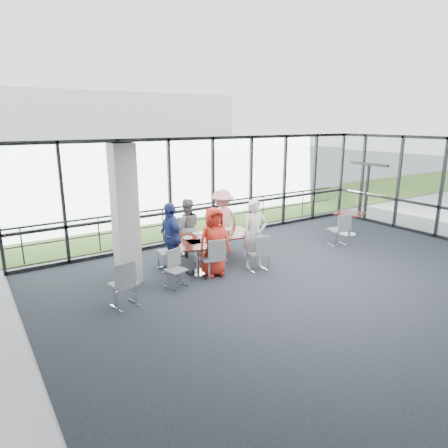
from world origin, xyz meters
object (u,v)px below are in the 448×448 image
chair_spare_la (124,284)px  chair_spare_r (337,230)px  structural_column (125,215)px  diner_end (170,237)px  diner_near_left (214,241)px  chair_spare_lb (176,270)px  diner_far_right (222,220)px  main_table (218,239)px  chair_main_nl (211,258)px  chair_main_end (168,251)px  chair_main_fl (189,236)px  chair_main_nr (257,253)px  side_table_right (349,216)px  chair_main_fr (220,234)px  diner_far_left (187,228)px  diner_near_right (255,234)px  side_table_left (197,249)px

chair_spare_la → chair_spare_r: chair_spare_la is taller
structural_column → diner_end: structural_column is taller
diner_end → diner_near_left: bearing=40.5°
chair_spare_lb → diner_far_right: bearing=-157.4°
main_table → chair_spare_r: 3.89m
diner_end → chair_main_nl: size_ratio=1.85×
main_table → chair_main_end: (-1.36, 0.18, -0.15)m
chair_spare_lb → chair_spare_r: bearing=168.7°
structural_column → chair_main_fl: size_ratio=3.24×
diner_end → chair_main_nr: size_ratio=1.94×
side_table_right → chair_spare_la: 8.09m
chair_main_fr → structural_column: bearing=8.9°
structural_column → chair_spare_r: 6.43m
chair_main_nl → chair_main_fr: bearing=64.9°
structural_column → diner_end: 1.37m
diner_far_left → chair_spare_la: 3.34m
chair_main_nl → chair_spare_lb: bearing=-160.3°
diner_far_left → chair_main_fl: (0.16, 0.15, -0.31)m
diner_end → chair_main_nr: bearing=56.6°
chair_spare_r → diner_far_left: bearing=175.2°
diner_end → chair_main_nl: bearing=31.9°
chair_spare_lb → chair_main_nr: bearing=163.2°
diner_near_left → chair_spare_la: bearing=-163.3°
structural_column → diner_far_left: size_ratio=1.99×
diner_far_right → chair_main_nr: diner_far_right is taller
chair_main_fr → chair_spare_r: bearing=146.3°
main_table → chair_main_nr: chair_main_nr is taller
diner_near_right → diner_end: size_ratio=1.02×
diner_near_left → chair_main_end: diner_near_left is taller
diner_near_right → chair_spare_lb: (-2.24, -0.02, -0.47)m
side_table_right → chair_main_nr: size_ratio=1.22×
side_table_right → diner_end: size_ratio=0.63×
main_table → diner_end: diner_end is taller
chair_main_nl → chair_spare_r: chair_spare_r is taller
diner_far_right → chair_spare_r: size_ratio=1.89×
side_table_left → diner_near_right: size_ratio=0.62×
diner_far_right → structural_column: bearing=7.2°
chair_main_nl → chair_main_fr: 2.19m
structural_column → chair_main_fl: (2.18, 1.00, -1.11)m
chair_main_nl → chair_main_end: bearing=135.4°
structural_column → diner_near_right: (2.99, -0.95, -0.71)m
diner_near_left → chair_main_fr: diner_near_left is taller
chair_spare_r → chair_spare_lb: bearing=-161.8°
diner_end → chair_spare_r: bearing=80.7°
chair_main_fl → chair_main_nr: bearing=118.1°
diner_near_right → chair_spare_la: 3.57m
main_table → diner_near_right: (0.52, -0.92, 0.26)m
chair_main_nl → chair_main_fl: chair_main_fl is taller
main_table → chair_main_fr: bearing=61.6°
diner_far_left → chair_main_fr: diner_far_left is taller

